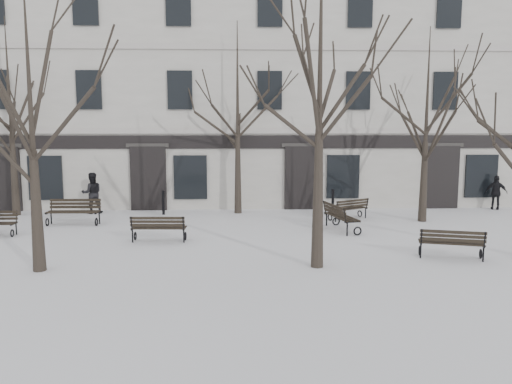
{
  "coord_description": "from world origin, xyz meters",
  "views": [
    {
      "loc": [
        0.48,
        -14.74,
        3.78
      ],
      "look_at": [
        1.19,
        3.0,
        1.45
      ],
      "focal_mm": 35.0,
      "sensor_mm": 36.0,
      "label": 1
    }
  ],
  "objects": [
    {
      "name": "pedestrian_b",
      "position": [
        -5.84,
        7.15,
        0.0
      ],
      "size": [
        1.06,
        0.95,
        1.8
      ],
      "primitive_type": "imported",
      "rotation": [
        0.0,
        0.0,
        3.51
      ],
      "color": "black",
      "rests_on": "ground"
    },
    {
      "name": "bollard_b",
      "position": [
        4.69,
        6.63,
        0.58
      ],
      "size": [
        0.14,
        0.14,
        1.09
      ],
      "color": "black",
      "rests_on": "ground"
    },
    {
      "name": "bench_4",
      "position": [
        5.1,
        5.24,
        0.47
      ],
      "size": [
        1.77,
        1.36,
        0.86
      ],
      "rotation": [
        0.0,
        0.0,
        3.65
      ],
      "color": "black",
      "rests_on": "ground"
    },
    {
      "name": "pedestrian_c",
      "position": [
        12.39,
        7.42,
        0.0
      ],
      "size": [
        1.0,
        0.72,
        1.58
      ],
      "primitive_type": "imported",
      "rotation": [
        0.0,
        0.0,
        2.73
      ],
      "color": "black",
      "rests_on": "ground"
    },
    {
      "name": "tree_2",
      "position": [
        2.66,
        -1.65,
        5.56
      ],
      "size": [
        6.22,
        6.22,
        8.89
      ],
      "color": "black",
      "rests_on": "ground"
    },
    {
      "name": "bench_3",
      "position": [
        -5.83,
        4.6,
        0.54
      ],
      "size": [
        2.0,
        0.77,
        1.0
      ],
      "rotation": [
        0.0,
        0.0,
        -0.02
      ],
      "color": "black",
      "rests_on": "ground"
    },
    {
      "name": "bollard_a",
      "position": [
        -2.68,
        6.72,
        0.57
      ],
      "size": [
        0.14,
        0.14,
        1.06
      ],
      "color": "black",
      "rests_on": "ground"
    },
    {
      "name": "bench_2",
      "position": [
        6.64,
        -0.99,
        0.49
      ],
      "size": [
        1.87,
        1.1,
        0.89
      ],
      "rotation": [
        0.0,
        0.0,
        2.86
      ],
      "color": "black",
      "rests_on": "ground"
    },
    {
      "name": "tree_6",
      "position": [
        7.96,
        4.75,
        4.76
      ],
      "size": [
        5.33,
        5.33,
        7.61
      ],
      "color": "black",
      "rests_on": "ground"
    },
    {
      "name": "tree_1",
      "position": [
        -4.73,
        -1.71,
        4.72
      ],
      "size": [
        5.29,
        5.29,
        7.56
      ],
      "color": "black",
      "rests_on": "ground"
    },
    {
      "name": "tree_5",
      "position": [
        0.56,
        7.0,
        5.14
      ],
      "size": [
        5.76,
        5.76,
        8.22
      ],
      "color": "black",
      "rests_on": "ground"
    },
    {
      "name": "tree_4",
      "position": [
        -9.0,
        6.85,
        5.19
      ],
      "size": [
        5.81,
        5.81,
        8.31
      ],
      "color": "black",
      "rests_on": "ground"
    },
    {
      "name": "ground",
      "position": [
        0.0,
        0.0,
        0.0
      ],
      "size": [
        100.0,
        100.0,
        0.0
      ],
      "primitive_type": "plane",
      "color": "white",
      "rests_on": "ground"
    },
    {
      "name": "bench_1",
      "position": [
        -2.09,
        1.52,
        0.49
      ],
      "size": [
        1.81,
        0.73,
        0.9
      ],
      "rotation": [
        0.0,
        0.0,
        3.1
      ],
      "color": "black",
      "rests_on": "ground"
    },
    {
      "name": "building",
      "position": [
        0.0,
        12.96,
        5.52
      ],
      "size": [
        40.4,
        10.2,
        11.4
      ],
      "color": "beige",
      "rests_on": "ground"
    },
    {
      "name": "bench_5",
      "position": [
        4.26,
        3.09,
        0.54
      ],
      "size": [
        1.1,
        2.06,
        0.99
      ],
      "rotation": [
        0.0,
        0.0,
        1.78
      ],
      "color": "black",
      "rests_on": "ground"
    }
  ]
}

